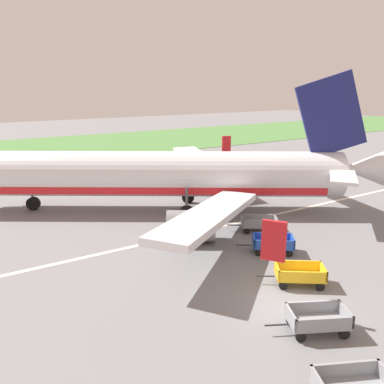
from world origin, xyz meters
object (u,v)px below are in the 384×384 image
airplane (170,175)px  baggage_cart_far_end (259,223)px  baggage_cart_third_in_row (300,274)px  baggage_cart_second_in_row (318,319)px  baggage_cart_fourth_in_row (273,243)px

airplane → baggage_cart_far_end: 8.58m
baggage_cart_third_in_row → baggage_cart_far_end: (3.36, 7.10, 0.00)m
airplane → baggage_cart_far_end: airplane is taller
baggage_cart_second_in_row → baggage_cart_far_end: same height
baggage_cart_second_in_row → baggage_cart_fourth_in_row: same height
airplane → baggage_cart_far_end: bearing=-67.5°
airplane → baggage_cart_fourth_in_row: size_ratio=10.12×
airplane → baggage_cart_third_in_row: airplane is taller
baggage_cart_second_in_row → baggage_cart_third_in_row: size_ratio=1.05×
baggage_cart_third_in_row → baggage_cart_fourth_in_row: bearing=66.7°
airplane → baggage_cart_third_in_row: bearing=-90.8°
airplane → baggage_cart_third_in_row: (-0.21, -14.70, -2.45)m
airplane → baggage_cart_fourth_in_row: (1.43, -10.89, -2.45)m
airplane → baggage_cart_far_end: size_ratio=9.98×
baggage_cart_fourth_in_row → baggage_cart_far_end: 3.71m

